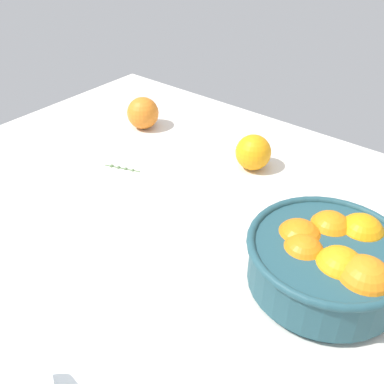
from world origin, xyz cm
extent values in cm
cube|color=silver|center=(0.00, 0.00, -1.50)|extent=(125.77, 100.57, 3.00)
cylinder|color=#234C56|center=(21.84, 5.32, 0.60)|extent=(20.13, 20.13, 1.20)
cylinder|color=#234C56|center=(21.84, 5.32, 4.58)|extent=(21.88, 21.88, 6.76)
torus|color=#234C56|center=(21.84, 5.32, 7.96)|extent=(23.08, 23.08, 1.20)
sphere|color=orange|center=(27.78, 2.82, 6.62)|extent=(7.64, 7.64, 7.64)
sphere|color=orange|center=(23.79, 11.96, 6.39)|extent=(7.05, 7.05, 7.05)
sphere|color=orange|center=(19.84, 9.98, 6.31)|extent=(6.78, 6.78, 6.78)
sphere|color=orange|center=(17.14, 5.44, 5.86)|extent=(7.39, 7.39, 7.39)
sphere|color=orange|center=(19.09, 2.88, 6.29)|extent=(6.41, 6.41, 6.41)
sphere|color=orange|center=(24.35, 3.05, 6.42)|extent=(7.16, 7.16, 7.16)
sphere|color=orange|center=(-34.71, 26.28, 3.79)|extent=(7.57, 7.57, 7.57)
sphere|color=orange|center=(-4.24, 27.14, 3.68)|extent=(7.35, 7.35, 7.35)
cylinder|color=#4B9337|center=(23.63, 24.88, 0.15)|extent=(5.79, 4.14, 0.30)
sphere|color=#4B9337|center=(23.63, 24.88, 0.30)|extent=(0.87, 0.87, 0.87)
sphere|color=#4B9337|center=(22.69, 24.23, 0.30)|extent=(0.82, 0.82, 0.82)
sphere|color=#4B9337|center=(21.75, 23.58, 0.30)|extent=(0.66, 0.66, 0.66)
cylinder|color=#547246|center=(-25.06, 9.82, 0.15)|extent=(7.81, 3.01, 0.30)
sphere|color=#547246|center=(-27.37, 9.00, 0.30)|extent=(0.88, 0.88, 0.88)
sphere|color=#547246|center=(-25.83, 9.55, 0.30)|extent=(0.81, 0.81, 0.81)
sphere|color=#547246|center=(-24.29, 10.09, 0.30)|extent=(0.80, 0.80, 0.80)
sphere|color=#547246|center=(-22.74, 10.64, 0.30)|extent=(0.72, 0.72, 0.72)
camera|label=1|loc=(36.43, -43.05, 49.89)|focal=42.21mm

